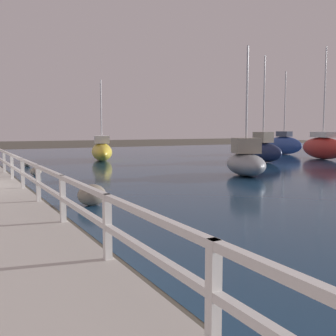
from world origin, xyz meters
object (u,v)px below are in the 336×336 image
object	(u,v)px
sailboat_gray	(246,161)
sailboat_blue	(284,144)
sailboat_red	(323,147)
sailboat_yellow	(102,150)
sailboat_navy	(263,150)

from	to	relation	value
sailboat_gray	sailboat_blue	world-z (taller)	sailboat_blue
sailboat_red	sailboat_yellow	size ratio (longest dim) A/B	1.30
sailboat_blue	sailboat_red	bearing A→B (deg)	-104.76
sailboat_blue	sailboat_yellow	size ratio (longest dim) A/B	1.15
sailboat_yellow	sailboat_navy	world-z (taller)	sailboat_navy
sailboat_navy	sailboat_gray	bearing A→B (deg)	-133.75
sailboat_yellow	sailboat_red	bearing A→B (deg)	-7.07
sailboat_red	sailboat_gray	size ratio (longest dim) A/B	1.35
sailboat_blue	sailboat_navy	size ratio (longest dim) A/B	1.03
sailboat_blue	sailboat_gray	bearing A→B (deg)	-137.47
sailboat_yellow	sailboat_gray	bearing A→B (deg)	-59.44
sailboat_blue	sailboat_yellow	xyz separation A→B (m)	(-15.79, 0.75, -0.15)
sailboat_red	sailboat_yellow	world-z (taller)	sailboat_red
sailboat_gray	sailboat_blue	bearing A→B (deg)	62.81
sailboat_gray	sailboat_navy	xyz separation A→B (m)	(5.78, 5.28, 0.11)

